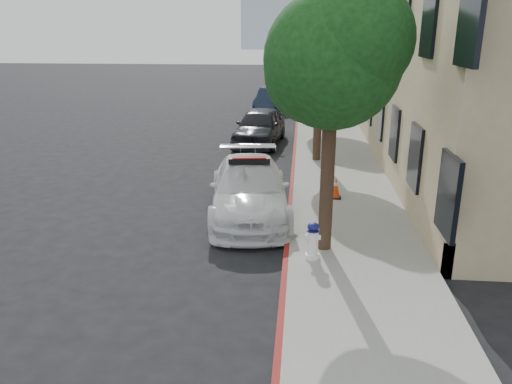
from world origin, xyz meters
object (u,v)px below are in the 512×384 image
object	(u,v)px
police_car	(249,189)
parked_car_far	(271,100)
parked_car_mid	(260,126)
traffic_cone	(336,188)
fire_hydrant	(313,241)

from	to	relation	value
police_car	parked_car_far	bearing A→B (deg)	84.62
parked_car_mid	traffic_cone	bearing A→B (deg)	-63.69
police_car	traffic_cone	world-z (taller)	police_car
fire_hydrant	traffic_cone	bearing A→B (deg)	90.56
fire_hydrant	parked_car_mid	bearing A→B (deg)	111.07
fire_hydrant	traffic_cone	size ratio (longest dim) A/B	1.31
police_car	parked_car_far	size ratio (longest dim) A/B	1.22
parked_car_far	fire_hydrant	size ratio (longest dim) A/B	5.32
police_car	fire_hydrant	bearing A→B (deg)	-67.17
parked_car_far	fire_hydrant	bearing A→B (deg)	-77.51
parked_car_mid	traffic_cone	size ratio (longest dim) A/B	7.39
police_car	traffic_cone	bearing A→B (deg)	19.24
police_car	traffic_cone	distance (m)	2.69
police_car	traffic_cone	xyz separation A→B (m)	(2.40, 1.19, -0.28)
parked_car_mid	police_car	bearing A→B (deg)	-81.31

